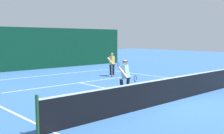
# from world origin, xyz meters

# --- Properties ---
(ground_plane) EXTENTS (80.00, 80.00, 0.00)m
(ground_plane) POSITION_xyz_m (0.00, 0.00, 0.00)
(ground_plane) COLOR #3C71B3
(court_line_baseline_far) EXTENTS (10.97, 0.10, 0.01)m
(court_line_baseline_far) POSITION_xyz_m (0.00, 10.58, 0.00)
(court_line_baseline_far) COLOR white
(court_line_baseline_far) RESTS_ON ground_plane
(court_line_sideline_left) EXTENTS (0.10, 21.16, 0.01)m
(court_line_sideline_left) POSITION_xyz_m (-5.48, 0.00, 0.00)
(court_line_sideline_left) COLOR white
(court_line_sideline_left) RESTS_ON ground_plane
(court_line_service) EXTENTS (8.94, 0.10, 0.01)m
(court_line_service) POSITION_xyz_m (0.00, 6.46, 0.00)
(court_line_service) COLOR white
(court_line_service) RESTS_ON ground_plane
(court_line_centre) EXTENTS (0.10, 6.40, 0.01)m
(court_line_centre) POSITION_xyz_m (0.00, 3.20, 0.00)
(court_line_centre) COLOR white
(court_line_centre) RESTS_ON ground_plane
(tennis_net) EXTENTS (12.01, 0.09, 1.12)m
(tennis_net) POSITION_xyz_m (0.00, 0.00, 0.52)
(tennis_net) COLOR #1E4723
(tennis_net) RESTS_ON ground_plane
(player_near) EXTENTS (0.96, 0.97, 1.63)m
(player_near) POSITION_xyz_m (-0.63, 2.06, 0.90)
(player_near) COLOR black
(player_near) RESTS_ON ground_plane
(player_far) EXTENTS (0.69, 0.90, 1.60)m
(player_far) POSITION_xyz_m (3.25, 7.17, 0.88)
(player_far) COLOR black
(player_far) RESTS_ON ground_plane
(tennis_ball) EXTENTS (0.07, 0.07, 0.07)m
(tennis_ball) POSITION_xyz_m (1.16, 3.70, 0.03)
(tennis_ball) COLOR #D1E033
(tennis_ball) RESTS_ON ground_plane
(back_fence_windscreen) EXTENTS (21.23, 0.12, 3.44)m
(back_fence_windscreen) POSITION_xyz_m (0.00, 14.47, 1.72)
(back_fence_windscreen) COLOR #0A3824
(back_fence_windscreen) RESTS_ON ground_plane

